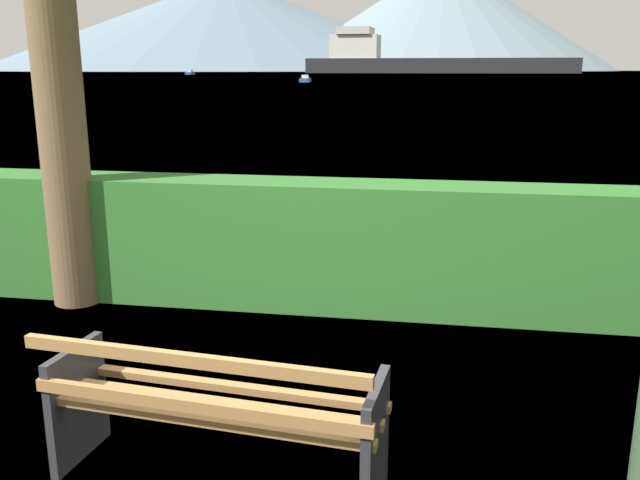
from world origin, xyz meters
TOP-DOWN VIEW (x-y plane):
  - ground_plane at (0.00, 0.00)m, footprint 1400.00×1400.00m
  - water_surface at (0.00, 306.09)m, footprint 620.00×620.00m
  - park_bench at (-0.01, -0.06)m, footprint 1.85×0.74m
  - hedge_row at (0.00, 2.83)m, footprint 13.95×0.61m
  - cargo_ship_large at (-8.46, 306.50)m, footprint 116.64×22.35m
  - sailboat_mid at (-83.13, 223.10)m, footprint 2.24×5.35m
  - tender_far at (-19.93, 104.78)m, footprint 1.89×4.80m
  - distant_hills at (-44.87, 586.46)m, footprint 840.94×409.39m

SIDE VIEW (x-z plane):
  - ground_plane at x=0.00m, z-range 0.00..0.00m
  - water_surface at x=0.00m, z-range 0.00..0.00m
  - tender_far at x=-19.93m, z-range -0.16..0.98m
  - park_bench at x=-0.01m, z-range 0.00..0.86m
  - sailboat_mid at x=-83.13m, z-range -0.24..1.39m
  - hedge_row at x=0.00m, z-range 0.00..1.19m
  - cargo_ship_large at x=-8.46m, z-range -4.32..15.27m
  - distant_hills at x=-44.87m, z-range -5.70..82.40m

